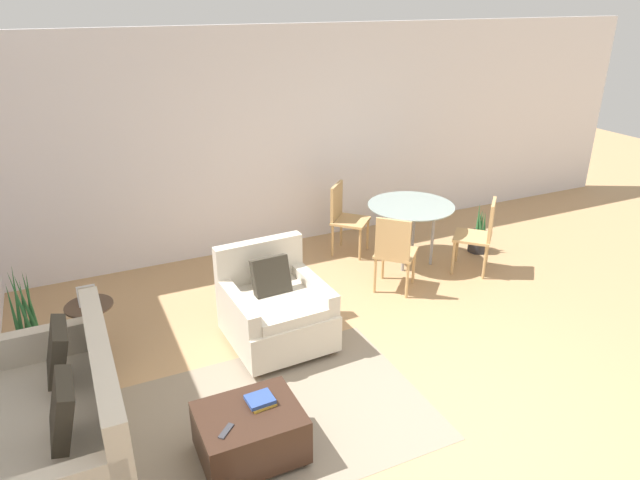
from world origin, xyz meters
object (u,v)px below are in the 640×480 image
object	(u,v)px
side_table	(91,319)
armchair	(275,309)
ottoman	(250,432)
potted_plant_small	(479,238)
book_stack	(261,401)
picture_frame	(87,296)
dining_table	(411,212)
dining_chair_near_left	(394,249)
tv_remote_primary	(226,431)
dining_chair_far_left	(344,214)
dining_chair_near_right	(481,231)
potted_plant	(33,344)
couch	(65,429)

from	to	relation	value
side_table	armchair	bearing A→B (deg)	-18.77
ottoman	potted_plant_small	world-z (taller)	potted_plant_small
armchair	book_stack	size ratio (longest dim) A/B	4.88
picture_frame	dining_table	size ratio (longest dim) A/B	0.18
dining_chair_near_left	tv_remote_primary	bearing A→B (deg)	-143.39
dining_table	dining_chair_far_left	bearing A→B (deg)	135.00
book_stack	dining_chair_near_right	size ratio (longest dim) A/B	0.22
tv_remote_primary	dining_table	xyz separation A→B (m)	(3.02, 2.40, 0.25)
picture_frame	dining_chair_near_left	size ratio (longest dim) A/B	0.21
book_stack	picture_frame	bearing A→B (deg)	118.73
armchair	dining_chair_far_left	size ratio (longest dim) A/B	1.07
ottoman	side_table	distance (m)	2.05
ottoman	dining_chair_near_right	size ratio (longest dim) A/B	0.80
side_table	tv_remote_primary	bearing A→B (deg)	-70.86
dining_chair_near_right	dining_chair_far_left	size ratio (longest dim) A/B	1.00
tv_remote_primary	potted_plant	xyz separation A→B (m)	(-1.18, 1.94, -0.15)
armchair	dining_table	xyz separation A→B (m)	(2.13, 0.97, 0.30)
book_stack	dining_chair_far_left	world-z (taller)	dining_chair_far_left
tv_remote_primary	picture_frame	xyz separation A→B (m)	(-0.68, 1.97, 0.19)
potted_plant	potted_plant_small	bearing A→B (deg)	3.61
potted_plant_small	armchair	bearing A→B (deg)	-165.02
ottoman	dining_chair_far_left	bearing A→B (deg)	52.17
potted_plant	potted_plant_small	world-z (taller)	potted_plant
book_stack	tv_remote_primary	size ratio (longest dim) A/B	1.46
picture_frame	dining_chair_near_right	bearing A→B (deg)	-2.15
dining_chair_near_right	potted_plant_small	xyz separation A→B (m)	(0.39, 0.46, -0.34)
couch	ottoman	xyz separation A→B (m)	(1.18, -0.46, -0.10)
potted_plant	ottoman	bearing A→B (deg)	-52.77
armchair	dining_chair_near_left	distance (m)	1.59
couch	side_table	distance (m)	1.42
couch	picture_frame	distance (m)	1.45
potted_plant	dining_chair_far_left	distance (m)	3.78
tv_remote_primary	dining_table	world-z (taller)	dining_table
dining_chair_near_right	potted_plant_small	world-z (taller)	dining_chair_near_right
armchair	tv_remote_primary	size ratio (longest dim) A/B	7.13
couch	dining_chair_far_left	world-z (taller)	couch
tv_remote_primary	dining_chair_near_right	size ratio (longest dim) A/B	0.15
dining_table	dining_chair_near_right	size ratio (longest dim) A/B	1.15
potted_plant	dining_table	size ratio (longest dim) A/B	0.98
ottoman	picture_frame	bearing A→B (deg)	115.46
couch	potted_plant	distance (m)	1.38
dining_chair_near_right	armchair	bearing A→B (deg)	-172.16
side_table	dining_chair_far_left	size ratio (longest dim) A/B	0.56
couch	armchair	bearing A→B (deg)	24.53
tv_remote_primary	side_table	size ratio (longest dim) A/B	0.27
side_table	potted_plant_small	xyz separation A→B (m)	(4.69, 0.30, -0.17)
potted_plant	dining_chair_near_left	world-z (taller)	potted_plant
armchair	picture_frame	bearing A→B (deg)	161.23
dining_chair_near_left	side_table	bearing A→B (deg)	177.03
tv_remote_primary	couch	bearing A→B (deg)	149.51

